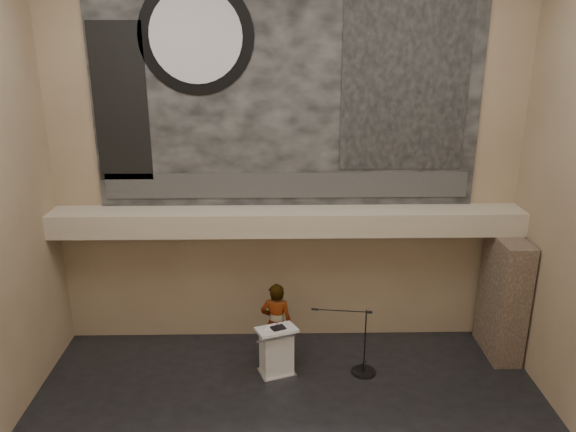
{
  "coord_description": "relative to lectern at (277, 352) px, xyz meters",
  "views": [
    {
      "loc": [
        -0.21,
        -7.67,
        6.86
      ],
      "look_at": [
        0.0,
        3.2,
        3.2
      ],
      "focal_mm": 35.0,
      "sensor_mm": 36.0,
      "label": 1
    }
  ],
  "objects": [
    {
      "name": "banner_building_print",
      "position": [
        2.65,
        1.59,
        5.25
      ],
      "size": [
        2.6,
        0.02,
        3.6
      ],
      "primitive_type": "cube",
      "color": "black",
      "rests_on": "banner"
    },
    {
      "name": "wall_front",
      "position": [
        0.25,
        -6.34,
        3.7
      ],
      "size": [
        10.0,
        0.02,
        8.5
      ],
      "primitive_type": "cube",
      "color": "#866C55",
      "rests_on": "floor"
    },
    {
      "name": "binder",
      "position": [
        0.04,
        -0.04,
        0.56
      ],
      "size": [
        0.34,
        0.31,
        0.04
      ],
      "primitive_type": "cube",
      "rotation": [
        0.0,
        0.0,
        0.43
      ],
      "color": "black",
      "rests_on": "lectern"
    },
    {
      "name": "banner_brick_print",
      "position": [
        -3.15,
        1.59,
        4.85
      ],
      "size": [
        1.1,
        0.02,
        3.2
      ],
      "primitive_type": "cube",
      "color": "black",
      "rests_on": "banner"
    },
    {
      "name": "stone_pier",
      "position": [
        4.9,
        0.81,
        0.8
      ],
      "size": [
        0.6,
        1.4,
        2.7
      ],
      "primitive_type": "cube",
      "color": "#44352A",
      "rests_on": "floor"
    },
    {
      "name": "soffit",
      "position": [
        0.25,
        1.26,
        2.4
      ],
      "size": [
        10.0,
        0.8,
        0.5
      ],
      "primitive_type": "cube",
      "color": "tan",
      "rests_on": "wall_back"
    },
    {
      "name": "banner_text_strip",
      "position": [
        0.25,
        1.59,
        3.1
      ],
      "size": [
        7.76,
        0.02,
        0.55
      ],
      "primitive_type": "cube",
      "color": "#2E2E2E",
      "rests_on": "banner"
    },
    {
      "name": "sprinkler_right",
      "position": [
        2.15,
        1.21,
        2.12
      ],
      "size": [
        0.04,
        0.04,
        0.06
      ],
      "primitive_type": "cylinder",
      "color": "#B2893D",
      "rests_on": "soffit"
    },
    {
      "name": "banner",
      "position": [
        0.25,
        1.63,
        5.15
      ],
      "size": [
        8.0,
        0.05,
        5.0
      ],
      "primitive_type": "cube",
      "color": "black",
      "rests_on": "wall_back"
    },
    {
      "name": "lectern",
      "position": [
        0.0,
        0.0,
        0.0
      ],
      "size": [
        0.93,
        0.79,
        1.14
      ],
      "rotation": [
        0.0,
        0.0,
        0.35
      ],
      "color": "silver",
      "rests_on": "floor"
    },
    {
      "name": "banner_clock_face",
      "position": [
        -1.55,
        1.57,
        6.15
      ],
      "size": [
        1.84,
        0.02,
        1.84
      ],
      "primitive_type": "cylinder",
      "rotation": [
        1.57,
        0.0,
        0.0
      ],
      "color": "silver",
      "rests_on": "banner"
    },
    {
      "name": "speaker_person",
      "position": [
        -0.0,
        0.5,
        0.37
      ],
      "size": [
        0.73,
        0.53,
        1.84
      ],
      "primitive_type": "imported",
      "rotation": [
        0.0,
        0.0,
        2.99
      ],
      "color": "silver",
      "rests_on": "floor"
    },
    {
      "name": "wall_back",
      "position": [
        0.25,
        1.66,
        3.7
      ],
      "size": [
        10.0,
        0.02,
        8.5
      ],
      "primitive_type": "cube",
      "color": "#866C55",
      "rests_on": "floor"
    },
    {
      "name": "sprinkler_left",
      "position": [
        -1.35,
        1.21,
        2.12
      ],
      "size": [
        0.04,
        0.04,
        0.06
      ],
      "primitive_type": "cylinder",
      "color": "#B2893D",
      "rests_on": "soffit"
    },
    {
      "name": "papers",
      "position": [
        -0.13,
        -0.02,
        0.55
      ],
      "size": [
        0.28,
        0.32,
        0.0
      ],
      "primitive_type": "cube",
      "rotation": [
        0.0,
        0.0,
        -0.4
      ],
      "color": "silver",
      "rests_on": "lectern"
    },
    {
      "name": "mic_stand",
      "position": [
        1.78,
        0.06,
        -0.35
      ],
      "size": [
        1.35,
        0.52,
        1.46
      ],
      "rotation": [
        0.0,
        0.0,
        -0.13
      ],
      "color": "black",
      "rests_on": "floor"
    },
    {
      "name": "banner_clock_rim",
      "position": [
        -1.55,
        1.59,
        6.15
      ],
      "size": [
        2.3,
        0.02,
        2.3
      ],
      "primitive_type": "cylinder",
      "rotation": [
        1.57,
        0.0,
        0.0
      ],
      "color": "black",
      "rests_on": "banner"
    }
  ]
}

